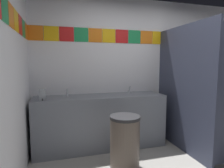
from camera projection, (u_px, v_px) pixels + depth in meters
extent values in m
cube|color=silver|center=(139.00, 70.00, 3.67)|extent=(3.90, 0.08, 2.59)
cube|color=orange|center=(35.00, 33.00, 3.06)|extent=(0.24, 0.01, 0.24)
cube|color=yellow|center=(51.00, 34.00, 3.12)|extent=(0.24, 0.01, 0.24)
cube|color=red|center=(67.00, 34.00, 3.19)|extent=(0.24, 0.01, 0.24)
cube|color=#1E8C4C|center=(81.00, 35.00, 3.26)|extent=(0.24, 0.01, 0.24)
cube|color=orange|center=(95.00, 35.00, 3.32)|extent=(0.24, 0.01, 0.24)
cube|color=yellow|center=(109.00, 36.00, 3.39)|extent=(0.24, 0.01, 0.24)
cube|color=red|center=(122.00, 36.00, 3.46)|extent=(0.24, 0.01, 0.24)
cube|color=#1E8C4C|center=(134.00, 37.00, 3.52)|extent=(0.24, 0.01, 0.24)
cube|color=orange|center=(146.00, 37.00, 3.59)|extent=(0.24, 0.01, 0.24)
cube|color=yellow|center=(158.00, 38.00, 3.66)|extent=(0.24, 0.01, 0.24)
cube|color=red|center=(169.00, 38.00, 3.72)|extent=(0.24, 0.01, 0.24)
cube|color=#1E8C4C|center=(180.00, 39.00, 3.79)|extent=(0.24, 0.01, 0.24)
cube|color=orange|center=(190.00, 39.00, 3.86)|extent=(0.24, 0.01, 0.24)
cube|color=yellow|center=(201.00, 40.00, 3.92)|extent=(0.24, 0.01, 0.24)
cube|color=red|center=(210.00, 40.00, 3.99)|extent=(0.24, 0.01, 0.24)
cube|color=#1E8C4C|center=(220.00, 40.00, 4.06)|extent=(0.24, 0.01, 0.24)
cube|color=#1E8C4C|center=(5.00, 9.00, 1.72)|extent=(0.01, 0.24, 0.24)
cube|color=orange|center=(11.00, 16.00, 1.95)|extent=(0.01, 0.24, 0.24)
cube|color=yellow|center=(16.00, 21.00, 2.19)|extent=(0.01, 0.24, 0.24)
cube|color=red|center=(20.00, 25.00, 2.43)|extent=(0.01, 0.24, 0.24)
cube|color=#1E8C4C|center=(24.00, 29.00, 2.67)|extent=(0.01, 0.24, 0.24)
cube|color=orange|center=(26.00, 31.00, 2.91)|extent=(0.01, 0.24, 0.24)
cube|color=slate|center=(101.00, 121.00, 3.23)|extent=(2.15, 0.55, 0.88)
cube|color=slate|center=(97.00, 96.00, 3.44)|extent=(2.15, 0.03, 0.08)
cylinder|color=white|center=(68.00, 101.00, 3.01)|extent=(0.34, 0.34, 0.10)
cylinder|color=white|center=(131.00, 98.00, 3.31)|extent=(0.34, 0.34, 0.10)
cylinder|color=silver|center=(67.00, 95.00, 3.14)|extent=(0.04, 0.04, 0.05)
cylinder|color=silver|center=(67.00, 91.00, 3.08)|extent=(0.02, 0.06, 0.09)
cylinder|color=silver|center=(129.00, 92.00, 3.43)|extent=(0.04, 0.04, 0.05)
cylinder|color=silver|center=(130.00, 88.00, 3.38)|extent=(0.02, 0.06, 0.09)
cube|color=gray|center=(42.00, 95.00, 2.78)|extent=(0.09, 0.07, 0.16)
cylinder|color=black|center=(42.00, 100.00, 2.74)|extent=(0.02, 0.02, 0.03)
cube|color=#33384C|center=(182.00, 89.00, 3.10)|extent=(0.04, 1.42, 2.02)
cylinder|color=silver|center=(218.00, 88.00, 2.43)|extent=(0.02, 0.02, 0.10)
cylinder|color=white|center=(197.00, 128.00, 3.60)|extent=(0.38, 0.38, 0.40)
torus|color=white|center=(198.00, 117.00, 3.58)|extent=(0.39, 0.39, 0.05)
cube|color=white|center=(191.00, 107.00, 3.76)|extent=(0.34, 0.17, 0.34)
cylinder|color=brown|center=(125.00, 144.00, 2.56)|extent=(0.40, 0.40, 0.69)
cylinder|color=#262628|center=(125.00, 117.00, 2.52)|extent=(0.40, 0.40, 0.04)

